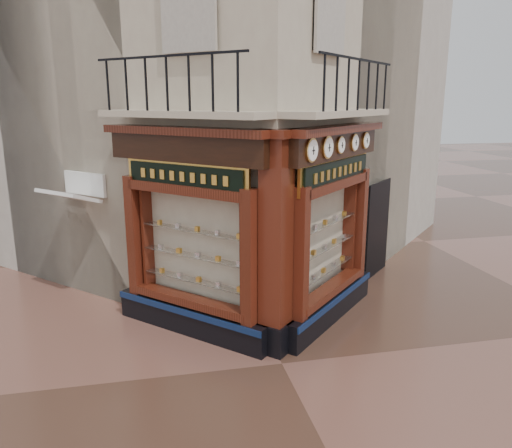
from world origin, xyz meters
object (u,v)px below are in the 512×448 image
object	(u,v)px
clock_a	(312,150)
awning	(78,302)
clock_c	(341,145)
signboard_left	(184,176)
clock_d	(355,143)
signboard_right	(337,171)
clock_b	(328,147)
clock_e	(366,141)
corner_pilaster	(276,248)

from	to	relation	value
clock_a	awning	world-z (taller)	clock_a
clock_c	signboard_left	xyz separation A→B (m)	(-2.92, 0.16, -0.52)
clock_a	clock_c	bearing A→B (deg)	0.00
awning	clock_c	bearing A→B (deg)	-158.08
clock_d	signboard_right	size ratio (longest dim) A/B	0.16
clock_c	signboard_right	size ratio (longest dim) A/B	0.15
clock_b	clock_d	world-z (taller)	clock_b
clock_b	clock_d	xyz separation A→B (m)	(0.89, 0.89, 0.00)
clock_b	clock_a	bearing A→B (deg)	-180.00
clock_b	clock_e	size ratio (longest dim) A/B	1.19
clock_c	clock_e	bearing A→B (deg)	-0.00
corner_pilaster	clock_d	distance (m)	2.89
clock_c	clock_d	world-z (taller)	clock_d
signboard_right	clock_c	bearing A→B (deg)	-136.15
awning	signboard_left	distance (m)	4.41
clock_d	signboard_left	bearing A→B (deg)	140.44
clock_b	clock_e	bearing A→B (deg)	-0.00
clock_c	clock_e	world-z (taller)	clock_e
corner_pilaster	awning	world-z (taller)	corner_pilaster
clock_d	clock_e	bearing A→B (deg)	-0.00
corner_pilaster	clock_b	distance (m)	2.03
clock_b	clock_c	distance (m)	0.57
clock_b	signboard_left	xyz separation A→B (m)	(-2.51, 0.56, -0.52)
clock_b	signboard_right	bearing A→B (deg)	9.13
clock_d	clock_e	distance (m)	0.61
clock_d	signboard_right	xyz separation A→B (m)	(-0.48, -0.32, -0.52)
corner_pilaster	clock_c	xyz separation A→B (m)	(1.46, 0.85, 1.67)
awning	clock_a	bearing A→B (deg)	-170.04
clock_b	clock_e	xyz separation A→B (m)	(1.32, 1.32, 0.00)
corner_pilaster	clock_b	xyz separation A→B (m)	(1.05, 0.45, 1.67)
awning	signboard_right	xyz separation A→B (m)	(5.27, -2.08, 3.10)
clock_e	signboard_left	bearing A→B (deg)	146.15
awning	signboard_left	bearing A→B (deg)	-176.64
awning	signboard_left	world-z (taller)	signboard_left
clock_c	awning	xyz separation A→B (m)	(-5.26, 2.24, -3.62)
corner_pilaster	clock_c	distance (m)	2.38
clock_d	clock_e	xyz separation A→B (m)	(0.43, 0.43, -0.00)
clock_a	signboard_right	bearing A→B (deg)	4.79
clock_b	clock_c	world-z (taller)	clock_b
clock_c	signboard_right	xyz separation A→B (m)	(0.00, 0.16, -0.52)
clock_c	clock_a	bearing A→B (deg)	180.00
clock_d	awning	size ratio (longest dim) A/B	0.27
clock_c	clock_e	distance (m)	1.30
clock_c	clock_d	xyz separation A→B (m)	(0.48, 0.48, 0.00)
clock_a	awning	bearing A→B (deg)	99.96
awning	signboard_right	size ratio (longest dim) A/B	0.59
corner_pilaster	clock_d	size ratio (longest dim) A/B	11.52
clock_a	signboard_left	distance (m)	2.36
corner_pilaster	clock_e	xyz separation A→B (m)	(2.37, 1.77, 1.67)
corner_pilaster	clock_b	bearing A→B (deg)	-21.90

